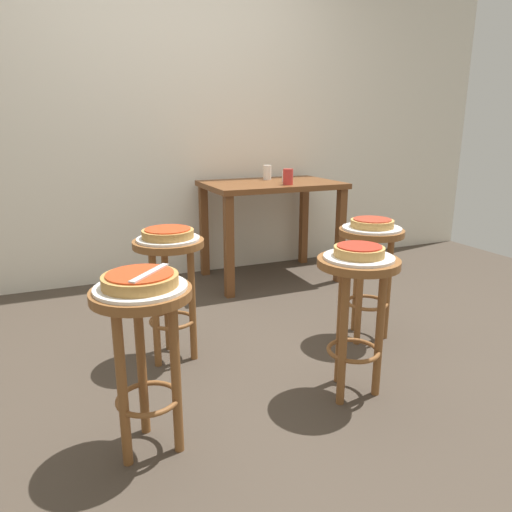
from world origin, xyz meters
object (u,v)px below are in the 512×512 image
(pizza_rear, at_px, (168,233))
(cup_far_edge, at_px, (267,172))
(cup_near_edge, at_px, (288,177))
(serving_plate_leftside, at_px, (372,228))
(pizza_middle, at_px, (359,251))
(dining_table, at_px, (271,198))
(stool_rear, at_px, (170,273))
(serving_plate_rear, at_px, (168,239))
(condiment_shaker, at_px, (285,177))
(pizza_foreground, at_px, (140,280))
(serving_plate_middle, at_px, (359,257))
(pizza_server_knife, at_px, (150,273))
(stool_middle, at_px, (356,297))
(stool_leftside, at_px, (370,260))
(pizza_leftside, at_px, (372,223))
(serving_plate_foreground, at_px, (141,287))
(stool_foreground, at_px, (144,335))

(pizza_rear, distance_m, cup_far_edge, 1.63)
(cup_near_edge, bearing_deg, serving_plate_leftside, -90.33)
(serving_plate_leftside, bearing_deg, pizza_middle, -131.51)
(pizza_middle, distance_m, dining_table, 1.74)
(cup_near_edge, xyz_separation_m, cup_far_edge, (-0.00, 0.36, 0.00))
(stool_rear, distance_m, serving_plate_rear, 0.18)
(serving_plate_leftside, height_order, condiment_shaker, condiment_shaker)
(stool_rear, height_order, dining_table, dining_table)
(cup_far_edge, bearing_deg, condiment_shaker, -73.84)
(pizza_foreground, distance_m, serving_plate_middle, 0.92)
(serving_plate_rear, distance_m, pizza_server_knife, 0.74)
(stool_rear, bearing_deg, cup_near_edge, 37.61)
(pizza_foreground, xyz_separation_m, cup_far_edge, (1.34, 1.89, 0.15))
(pizza_foreground, relative_size, serving_plate_middle, 0.87)
(stool_middle, relative_size, stool_rear, 1.00)
(stool_leftside, distance_m, pizza_rear, 1.12)
(pizza_foreground, bearing_deg, cup_far_edge, 54.57)
(stool_middle, bearing_deg, cup_far_edge, 77.23)
(serving_plate_middle, xyz_separation_m, pizza_leftside, (0.42, 0.47, 0.03))
(condiment_shaker, bearing_deg, cup_near_edge, -108.76)
(serving_plate_foreground, distance_m, condiment_shaker, 2.20)
(serving_plate_leftside, distance_m, pizza_leftside, 0.03)
(stool_foreground, height_order, pizza_middle, pizza_middle)
(serving_plate_rear, relative_size, cup_far_edge, 2.71)
(serving_plate_foreground, relative_size, dining_table, 0.32)
(pizza_leftside, bearing_deg, condiment_shaker, 86.99)
(pizza_rear, bearing_deg, serving_plate_middle, -44.70)
(serving_plate_leftside, relative_size, pizza_rear, 1.26)
(stool_foreground, bearing_deg, stool_middle, 1.64)
(serving_plate_foreground, bearing_deg, pizza_leftside, 20.37)
(stool_middle, height_order, condiment_shaker, condiment_shaker)
(stool_rear, xyz_separation_m, condiment_shaker, (1.14, 1.00, 0.34))
(stool_foreground, relative_size, serving_plate_middle, 2.13)
(stool_rear, relative_size, serving_plate_rear, 2.06)
(stool_leftside, distance_m, stool_rear, 1.10)
(pizza_foreground, bearing_deg, stool_rear, 69.59)
(stool_foreground, xyz_separation_m, serving_plate_leftside, (1.34, 0.50, 0.18))
(stool_middle, bearing_deg, dining_table, 77.36)
(pizza_leftside, height_order, dining_table, dining_table)
(serving_plate_foreground, height_order, serving_plate_rear, same)
(pizza_rear, bearing_deg, pizza_middle, -44.70)
(serving_plate_foreground, bearing_deg, pizza_server_knife, -33.69)
(stool_foreground, xyz_separation_m, pizza_server_knife, (0.03, -0.02, 0.23))
(stool_foreground, xyz_separation_m, stool_leftside, (1.34, 0.50, 0.00))
(stool_foreground, xyz_separation_m, stool_rear, (0.25, 0.68, 0.00))
(serving_plate_middle, distance_m, pizza_rear, 0.94)
(serving_plate_middle, relative_size, pizza_leftside, 1.30)
(stool_rear, distance_m, pizza_rear, 0.21)
(pizza_foreground, relative_size, stool_middle, 0.41)
(serving_plate_leftside, xyz_separation_m, dining_table, (-0.03, 1.23, -0.00))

